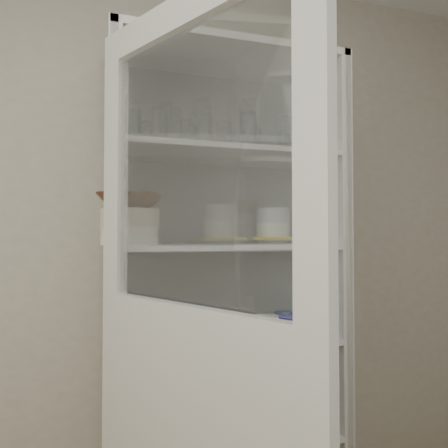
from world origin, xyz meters
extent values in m
cube|color=beige|center=(0.00, 1.50, 1.30)|extent=(3.60, 0.02, 2.60)
cube|color=silver|center=(-0.28, 1.27, 1.05)|extent=(0.03, 0.45, 2.10)
cube|color=silver|center=(0.68, 1.27, 1.05)|extent=(0.03, 0.45, 2.10)
cube|color=gray|center=(0.20, 1.49, 1.05)|extent=(1.00, 0.03, 2.10)
cube|color=silver|center=(0.20, 1.27, 2.08)|extent=(1.00, 0.45, 0.03)
cube|color=white|center=(0.20, 1.26, 0.45)|extent=(0.94, 0.42, 0.02)
cube|color=white|center=(0.20, 1.26, 0.85)|extent=(0.94, 0.42, 0.02)
cube|color=white|center=(0.20, 1.26, 1.25)|extent=(0.94, 0.42, 0.02)
cube|color=white|center=(0.20, 1.26, 1.65)|extent=(0.94, 0.42, 0.02)
cube|color=silver|center=(-0.09, 0.65, 1.95)|extent=(0.45, 0.82, 0.10)
cube|color=silver|center=(-0.28, 1.01, 1.50)|extent=(0.08, 0.10, 0.80)
cube|color=silver|center=(0.10, 0.29, 1.50)|extent=(0.08, 0.10, 0.80)
cube|color=silver|center=(-0.09, 0.65, 1.50)|extent=(0.35, 0.64, 0.78)
cylinder|color=silver|center=(-0.21, 1.15, 1.73)|extent=(0.08, 0.08, 0.15)
cylinder|color=silver|center=(-0.11, 1.13, 1.73)|extent=(0.08, 0.08, 0.13)
cylinder|color=silver|center=(0.08, 1.14, 1.73)|extent=(0.07, 0.07, 0.13)
cylinder|color=silver|center=(0.26, 1.13, 1.73)|extent=(0.09, 0.09, 0.14)
cylinder|color=silver|center=(0.48, 1.12, 1.72)|extent=(0.08, 0.08, 0.13)
cylinder|color=silver|center=(0.45, 1.16, 1.74)|extent=(0.10, 0.10, 0.15)
cylinder|color=silver|center=(0.48, 1.12, 1.73)|extent=(0.08, 0.08, 0.14)
cylinder|color=silver|center=(-0.21, 1.26, 1.74)|extent=(0.09, 0.09, 0.15)
cylinder|color=silver|center=(0.04, 1.30, 1.73)|extent=(0.07, 0.07, 0.14)
cylinder|color=silver|center=(0.21, 1.29, 1.73)|extent=(0.08, 0.08, 0.14)
cylinder|color=white|center=(-0.21, 1.22, 1.30)|extent=(0.23, 0.23, 0.07)
cylinder|color=white|center=(-0.21, 1.36, 1.32)|extent=(0.22, 0.22, 0.11)
cylinder|color=beige|center=(-0.21, 1.22, 1.37)|extent=(0.24, 0.24, 0.07)
imported|color=#502E1C|center=(-0.21, 1.22, 1.43)|extent=(0.32, 0.32, 0.06)
cylinder|color=silver|center=(0.43, 1.26, 1.27)|extent=(0.34, 0.34, 0.02)
cube|color=yellow|center=(0.43, 1.26, 1.28)|extent=(0.22, 0.22, 0.01)
cylinder|color=white|center=(0.43, 1.26, 1.32)|extent=(0.19, 0.19, 0.06)
cylinder|color=silver|center=(0.43, 1.27, 1.34)|extent=(0.15, 0.15, 0.16)
imported|color=#171AA1|center=(0.48, 1.23, 0.91)|extent=(0.12, 0.12, 0.10)
imported|color=teal|center=(0.52, 1.31, 0.91)|extent=(0.11, 0.11, 0.09)
imported|color=white|center=(0.35, 1.16, 0.91)|extent=(0.13, 0.13, 0.10)
cylinder|color=teal|center=(0.16, 1.34, 0.90)|extent=(0.08, 0.08, 0.08)
ellipsoid|color=teal|center=(0.16, 1.34, 0.95)|extent=(0.08, 0.08, 0.02)
cylinder|color=#B7B8BD|center=(-0.01, 1.20, 0.88)|extent=(0.11, 0.11, 0.04)
cylinder|color=white|center=(-0.20, 1.30, 0.92)|extent=(0.13, 0.13, 0.12)
imported|color=beige|center=(0.09, 1.24, 0.50)|extent=(0.28, 0.28, 0.07)
cube|color=#A5A5AB|center=(0.38, 1.27, 0.49)|extent=(0.20, 0.17, 0.05)
camera|label=1|loc=(-0.37, -0.55, 1.29)|focal=35.00mm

